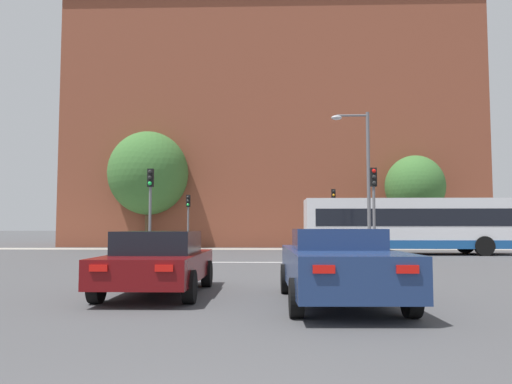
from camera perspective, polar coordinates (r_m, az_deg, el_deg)
stop_line_strip at (r=20.87m, az=-0.01°, el=-8.03°), size 7.58×0.30×0.01m
far_pavement at (r=33.42m, az=0.67°, el=-6.54°), size 68.42×2.50×0.01m
brick_civic_building at (r=43.96m, az=1.92°, el=7.67°), size 32.22×14.60×26.95m
car_saloon_left at (r=11.18m, az=-11.08°, el=-7.79°), size 2.03×4.38×1.37m
car_roadster_right at (r=9.77m, az=9.42°, el=-8.27°), size 2.17×4.88×1.42m
bus_crossing_lead at (r=28.03m, az=17.07°, el=-3.60°), size 11.13×2.77×2.96m
traffic_light_far_right at (r=33.16m, az=8.86°, el=-1.89°), size 0.26×0.31×3.96m
traffic_light_near_left at (r=22.27m, az=-12.00°, el=-0.72°), size 0.26×0.31×4.02m
traffic_light_near_right at (r=21.78m, az=13.32°, el=-0.68°), size 0.26×0.31×3.99m
traffic_light_far_left at (r=33.28m, az=-7.76°, el=-2.30°), size 0.26×0.31×3.60m
street_lamp_junction at (r=23.83m, az=12.02°, el=2.61°), size 1.79×0.36×6.86m
pedestrian_waiting at (r=33.08m, az=12.36°, el=-4.66°), size 0.32×0.44×1.77m
tree_by_building at (r=36.65m, az=-12.21°, el=2.11°), size 5.71×5.71×8.33m
tree_kerbside at (r=35.97m, az=17.70°, el=0.61°), size 4.05×4.05×6.40m
tree_distant at (r=39.86m, az=16.09°, el=0.39°), size 3.64×3.64×6.36m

